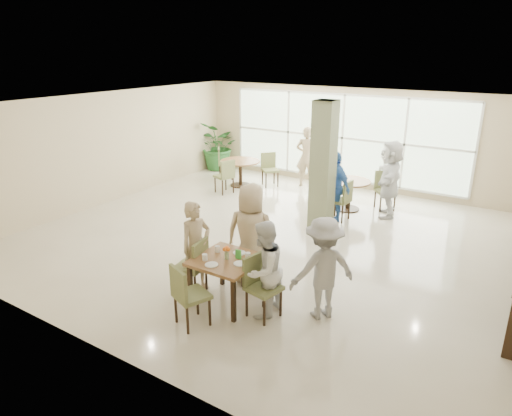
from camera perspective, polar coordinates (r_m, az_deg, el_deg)
The scene contains 19 objects.
ground at distance 9.65m, azimuth 2.84°, elevation -3.95°, with size 10.00×10.00×0.00m, color beige.
room_shell at distance 9.11m, azimuth 3.02°, elevation 5.93°, with size 10.00×10.00×10.00m.
window_bank at distance 13.33m, azimuth 10.74°, elevation 8.61°, with size 7.00×0.04×7.00m.
column at distance 10.05m, azimuth 8.39°, elevation 5.26°, with size 0.45×0.45×2.80m, color #727B55.
main_table at distance 7.12m, azimuth -3.67°, elevation -7.02°, with size 0.97×0.97×0.75m.
round_table_left at distance 13.24m, azimuth -1.96°, elevation 5.25°, with size 1.15×1.15×0.75m.
round_table_right at distance 11.47m, azimuth 11.50°, elevation 2.52°, with size 1.06×1.06×0.75m.
chairs_main_table at distance 7.17m, azimuth -3.76°, elevation -8.47°, with size 1.90×2.06×0.95m.
chairs_table_left at distance 13.29m, azimuth -2.02°, elevation 4.83°, with size 2.20×1.87×0.95m.
chairs_table_right at distance 11.51m, azimuth 11.59°, elevation 2.11°, with size 2.18×1.84×0.95m.
tabletop_clutter at distance 7.06m, azimuth -3.61°, elevation -5.90°, with size 0.69×0.77×0.21m.
potted_plant at distance 15.04m, azimuth -4.67°, elevation 7.72°, with size 1.42×1.42×1.58m, color #255C26.
teen_left at distance 7.47m, azimuth -7.50°, elevation -4.88°, with size 0.56×0.37×1.54m, color tan.
teen_far at distance 7.64m, azimuth -0.63°, elevation -3.30°, with size 0.85×0.47×1.75m, color tan.
teen_right at distance 6.75m, azimuth 0.95°, elevation -7.70°, with size 0.73×0.57×1.49m, color white.
teen_standing at distance 6.77m, azimuth 8.39°, elevation -7.48°, with size 1.01×0.58×1.57m, color #9A9A9C.
adult_a at distance 10.58m, azimuth 9.71°, elevation 2.65°, with size 0.96×0.55×1.64m, color #437DC9.
adult_b at distance 11.17m, azimuth 16.37°, elevation 3.52°, with size 1.69×0.73×1.83m, color white.
adult_standing at distance 13.19m, azimuth 6.36°, elevation 6.37°, with size 0.64×0.42×1.74m, color tan.
Camera 1 is at (4.36, -7.71, 3.83)m, focal length 32.00 mm.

